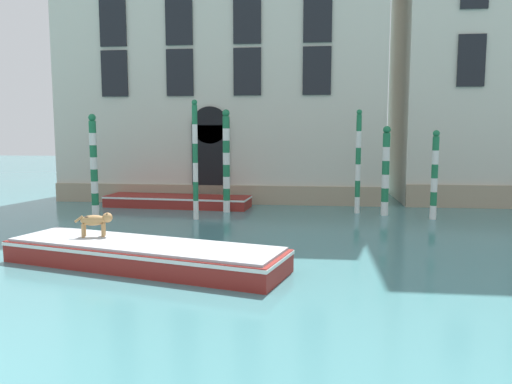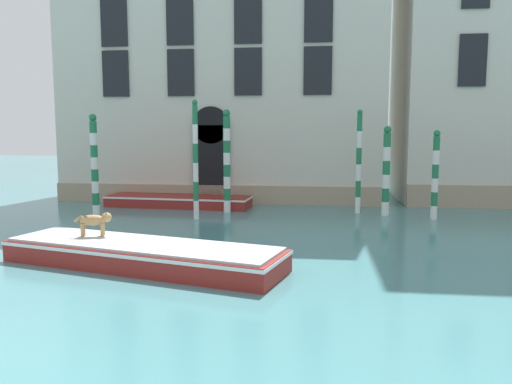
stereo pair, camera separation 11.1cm
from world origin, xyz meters
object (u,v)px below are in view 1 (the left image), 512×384
(mooring_pole_0, at_px, (94,165))
(boat_foreground, at_px, (143,254))
(mooring_pole_3, at_px, (386,170))
(mooring_pole_4, at_px, (195,160))
(mooring_pole_2, at_px, (435,175))
(mooring_pole_5, at_px, (358,161))
(boat_moored_near_palazzo, at_px, (178,201))
(dog_on_deck, at_px, (96,221))
(mooring_pole_1, at_px, (226,161))

(mooring_pole_0, bearing_deg, boat_foreground, -57.68)
(mooring_pole_3, xyz_separation_m, mooring_pole_4, (-7.08, -1.76, 0.46))
(mooring_pole_2, bearing_deg, mooring_pole_5, 157.02)
(boat_moored_near_palazzo, relative_size, mooring_pole_3, 1.84)
(dog_on_deck, xyz_separation_m, mooring_pole_1, (1.99, 7.78, 1.09))
(boat_moored_near_palazzo, xyz_separation_m, mooring_pole_2, (10.25, -1.89, 1.41))
(mooring_pole_0, height_order, mooring_pole_4, mooring_pole_4)
(boat_moored_near_palazzo, distance_m, mooring_pole_0, 4.10)
(boat_foreground, bearing_deg, mooring_pole_0, 137.18)
(boat_foreground, xyz_separation_m, mooring_pole_3, (6.81, 8.30, 1.44))
(mooring_pole_3, bearing_deg, boat_foreground, -129.37)
(mooring_pole_0, relative_size, mooring_pole_5, 0.95)
(boat_foreground, relative_size, dog_on_deck, 7.96)
(dog_on_deck, bearing_deg, boat_moored_near_palazzo, 75.99)
(mooring_pole_0, xyz_separation_m, mooring_pole_3, (11.02, 1.65, -0.22))
(mooring_pole_1, relative_size, mooring_pole_2, 1.25)
(dog_on_deck, relative_size, boat_moored_near_palazzo, 0.14)
(mooring_pole_1, height_order, mooring_pole_2, mooring_pole_1)
(dog_on_deck, bearing_deg, boat_foreground, -38.49)
(mooring_pole_5, bearing_deg, boat_moored_near_palazzo, 174.29)
(boat_moored_near_palazzo, distance_m, mooring_pole_5, 7.82)
(boat_moored_near_palazzo, relative_size, mooring_pole_0, 1.63)
(boat_foreground, bearing_deg, dog_on_deck, 172.68)
(mooring_pole_1, height_order, mooring_pole_4, mooring_pole_4)
(mooring_pole_1, bearing_deg, mooring_pole_0, -160.45)
(mooring_pole_2, distance_m, mooring_pole_5, 2.94)
(mooring_pole_1, distance_m, mooring_pole_2, 7.95)
(mooring_pole_4, bearing_deg, mooring_pole_3, 13.94)
(mooring_pole_2, relative_size, mooring_pole_5, 0.80)
(mooring_pole_3, relative_size, mooring_pole_5, 0.84)
(mooring_pole_0, relative_size, mooring_pole_3, 1.13)
(boat_foreground, xyz_separation_m, mooring_pole_4, (-0.26, 6.55, 1.90))
(mooring_pole_4, bearing_deg, mooring_pole_1, 65.19)
(boat_foreground, height_order, mooring_pole_1, mooring_pole_1)
(boat_foreground, xyz_separation_m, mooring_pole_2, (8.48, 7.59, 1.36))
(boat_moored_near_palazzo, xyz_separation_m, mooring_pole_3, (8.59, -1.18, 1.49))
(dog_on_deck, distance_m, mooring_pole_3, 11.31)
(mooring_pole_1, relative_size, mooring_pole_4, 0.94)
(boat_moored_near_palazzo, bearing_deg, mooring_pole_0, -126.36)
(mooring_pole_0, relative_size, mooring_pole_2, 1.18)
(boat_foreground, bearing_deg, mooring_pole_2, 56.69)
(dog_on_deck, height_order, mooring_pole_3, mooring_pole_3)
(dog_on_deck, distance_m, boat_moored_near_palazzo, 8.94)
(mooring_pole_2, bearing_deg, mooring_pole_0, -175.81)
(mooring_pole_0, relative_size, mooring_pole_4, 0.89)
(boat_moored_near_palazzo, relative_size, mooring_pole_1, 1.55)
(mooring_pole_3, bearing_deg, boat_moored_near_palazzo, 172.19)
(mooring_pole_3, height_order, mooring_pole_5, mooring_pole_5)
(dog_on_deck, relative_size, mooring_pole_4, 0.21)
(boat_moored_near_palazzo, xyz_separation_m, mooring_pole_1, (2.35, -1.13, 1.82))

